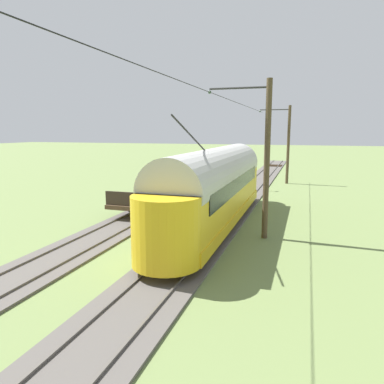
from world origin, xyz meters
The scene contains 10 objects.
ground_plane centered at (0.00, 0.00, 0.00)m, with size 220.00×220.00×0.00m, color olive.
track_streetcar_siding centered at (-2.47, -0.31, 0.05)m, with size 2.80×80.00×0.18m.
track_adjacent_siding centered at (2.47, -0.31, 0.05)m, with size 2.80×80.00×0.18m.
vintage_streetcar centered at (-2.47, 4.57, 2.26)m, with size 2.65×16.84×5.64m.
flatcar_adjacent centered at (2.47, -0.94, 0.86)m, with size 2.80×13.05×1.60m.
catenary_pole_foreground centered at (-5.24, -13.49, 3.98)m, with size 3.07×0.28×7.62m.
catenary_pole_mid_near centered at (-5.24, 5.87, 3.98)m, with size 3.07×0.28×7.62m.
overhead_wire_run centered at (-2.53, 5.08, 7.07)m, with size 2.86×42.72×0.18m.
switch_stand centered at (-3.92, -8.30, 0.70)m, with size 0.50×0.30×1.24m.
track_end_bumper centered at (2.47, -11.93, 0.40)m, with size 1.80×0.60×0.80m, color #B2A519.
Camera 1 is at (-7.14, 23.40, 5.25)m, focal length 33.90 mm.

